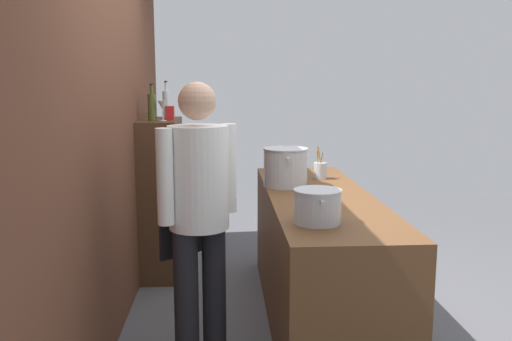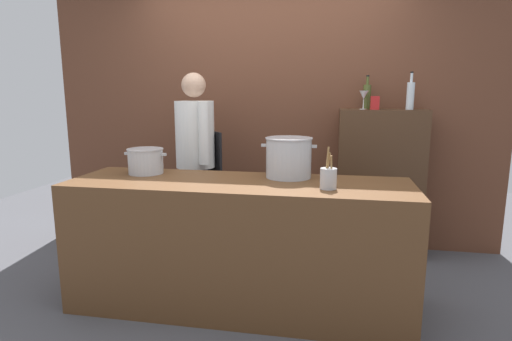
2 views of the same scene
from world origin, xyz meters
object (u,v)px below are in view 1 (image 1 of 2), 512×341
(wine_bottle_olive, at_px, (152,107))
(stockpot_large, at_px, (285,167))
(wine_bottle_clear, at_px, (166,104))
(spice_tin_red, at_px, (170,113))
(wine_glass_wide, at_px, (163,106))
(chef, at_px, (198,206))
(stockpot_small, at_px, (317,206))
(utensil_crock, at_px, (320,170))

(wine_bottle_olive, bearing_deg, stockpot_large, -119.81)
(wine_bottle_clear, xyz_separation_m, spice_tin_red, (-0.30, -0.06, -0.07))
(wine_glass_wide, bearing_deg, wine_bottle_olive, 69.68)
(wine_bottle_olive, relative_size, wine_glass_wide, 1.83)
(stockpot_large, xyz_separation_m, spice_tin_red, (0.65, 0.89, 0.36))
(spice_tin_red, bearing_deg, chef, -169.07)
(stockpot_small, height_order, wine_bottle_olive, wine_bottle_olive)
(spice_tin_red, bearing_deg, wine_bottle_olive, 113.24)
(utensil_crock, distance_m, wine_bottle_olive, 1.46)
(chef, height_order, wine_bottle_olive, chef)
(utensil_crock, xyz_separation_m, wine_bottle_olive, (0.31, 1.34, 0.49))
(spice_tin_red, bearing_deg, wine_bottle_clear, 10.73)
(wine_glass_wide, relative_size, spice_tin_red, 1.41)
(chef, xyz_separation_m, utensil_crock, (1.17, -0.91, 0.00))
(chef, bearing_deg, spice_tin_red, -117.92)
(spice_tin_red, bearing_deg, stockpot_large, -126.01)
(wine_bottle_clear, distance_m, wine_bottle_olive, 0.37)
(chef, distance_m, wine_bottle_olive, 1.62)
(chef, distance_m, stockpot_small, 0.67)
(stockpot_small, xyz_separation_m, spice_tin_red, (1.71, 0.95, 0.41))
(chef, distance_m, utensil_crock, 1.48)
(wine_glass_wide, bearing_deg, chef, -166.64)
(stockpot_small, distance_m, utensil_crock, 1.36)
(stockpot_small, distance_m, spice_tin_red, 1.99)
(stockpot_large, xyz_separation_m, wine_bottle_olive, (0.59, 1.03, 0.42))
(stockpot_small, bearing_deg, stockpot_large, 2.80)
(chef, xyz_separation_m, wine_bottle_olive, (1.48, 0.43, 0.49))
(chef, relative_size, wine_bottle_olive, 5.55)
(chef, distance_m, spice_tin_red, 1.62)
(stockpot_large, bearing_deg, spice_tin_red, 53.99)
(chef, distance_m, wine_bottle_clear, 1.94)
(utensil_crock, height_order, wine_bottle_olive, wine_bottle_olive)
(stockpot_large, xyz_separation_m, wine_glass_wide, (0.56, 0.94, 0.42))
(wine_bottle_clear, bearing_deg, utensil_crock, -117.88)
(stockpot_small, xyz_separation_m, wine_bottle_clear, (2.01, 1.00, 0.48))
(stockpot_small, relative_size, wine_bottle_olive, 1.09)
(wine_bottle_olive, bearing_deg, utensil_crock, -102.95)
(chef, relative_size, stockpot_large, 4.25)
(wine_bottle_olive, bearing_deg, spice_tin_red, -66.76)
(stockpot_small, bearing_deg, spice_tin_red, 29.02)
(wine_bottle_clear, distance_m, spice_tin_red, 0.31)
(spice_tin_red, bearing_deg, stockpot_small, -150.98)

